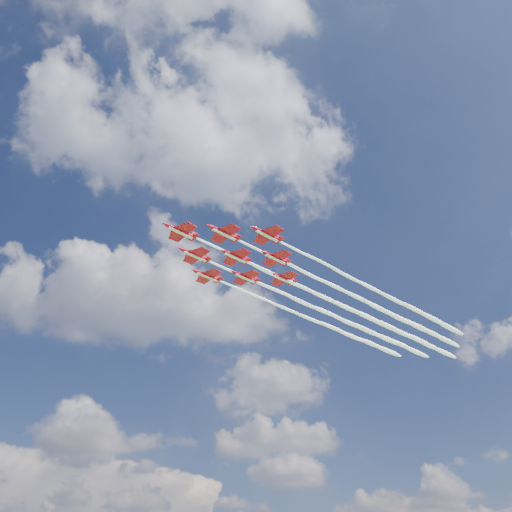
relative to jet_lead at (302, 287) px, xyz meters
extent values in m
cylinder|color=#B40A1E|center=(-38.06, -25.64, 0.00)|extent=(7.43, 5.51, 1.13)
cone|color=#B40A1E|center=(-42.30, -28.51, 0.00)|extent=(2.33, 2.08, 1.13)
cone|color=#B40A1E|center=(-34.06, -22.95, 0.00)|extent=(1.85, 1.71, 1.02)
ellipsoid|color=black|center=(-39.76, -26.79, 0.46)|extent=(2.29, 1.96, 0.73)
cube|color=#B40A1E|center=(-37.63, -25.36, -0.05)|extent=(7.99, 9.65, 0.14)
cube|color=#B40A1E|center=(-34.66, -23.35, 0.00)|extent=(3.25, 3.86, 0.12)
cube|color=#B40A1E|center=(-34.49, -23.24, 0.92)|extent=(1.44, 1.03, 1.84)
cube|color=silver|center=(-38.06, -25.64, -0.51)|extent=(6.89, 5.06, 0.12)
cylinder|color=#B40A1E|center=(-26.37, -26.19, 0.00)|extent=(7.43, 5.51, 1.13)
cone|color=#B40A1E|center=(-30.62, -29.05, 0.00)|extent=(2.33, 2.08, 1.13)
cone|color=#B40A1E|center=(-22.38, -23.50, 0.00)|extent=(1.85, 1.71, 1.02)
ellipsoid|color=black|center=(-28.07, -27.34, 0.46)|extent=(2.29, 1.96, 0.73)
cube|color=#B40A1E|center=(-25.95, -25.91, -0.05)|extent=(7.99, 9.65, 0.14)
cube|color=#B40A1E|center=(-22.97, -23.90, 0.00)|extent=(3.25, 3.86, 0.12)
cube|color=#B40A1E|center=(-22.80, -23.79, 0.92)|extent=(1.44, 1.03, 1.84)
cube|color=silver|center=(-26.37, -26.19, -0.51)|extent=(6.89, 5.06, 0.12)
cylinder|color=#B40A1E|center=(-34.18, -14.61, 0.00)|extent=(7.43, 5.51, 1.13)
cone|color=#B40A1E|center=(-38.43, -17.47, 0.00)|extent=(2.33, 2.08, 1.13)
cone|color=#B40A1E|center=(-30.18, -11.92, 0.00)|extent=(1.85, 1.71, 1.02)
ellipsoid|color=black|center=(-35.88, -15.75, 0.46)|extent=(2.29, 1.96, 0.73)
cube|color=#B40A1E|center=(-33.75, -14.32, -0.05)|extent=(7.99, 9.65, 0.14)
cube|color=#B40A1E|center=(-30.78, -12.32, 0.00)|extent=(3.25, 3.86, 0.12)
cube|color=#B40A1E|center=(-30.61, -12.20, 0.92)|extent=(1.44, 1.03, 1.84)
cube|color=silver|center=(-34.18, -14.61, -0.51)|extent=(6.89, 5.06, 0.12)
cylinder|color=#B40A1E|center=(-14.69, -26.74, 0.00)|extent=(7.43, 5.51, 1.13)
cone|color=#B40A1E|center=(-18.94, -29.60, 0.00)|extent=(2.33, 2.08, 1.13)
cone|color=#B40A1E|center=(-10.69, -24.05, 0.00)|extent=(1.85, 1.71, 1.02)
ellipsoid|color=black|center=(-16.39, -27.89, 0.46)|extent=(2.29, 1.96, 0.73)
cube|color=#B40A1E|center=(-14.26, -26.45, -0.05)|extent=(7.99, 9.65, 0.14)
cube|color=#B40A1E|center=(-11.29, -24.45, 0.00)|extent=(3.25, 3.86, 0.12)
cube|color=#B40A1E|center=(-11.12, -24.34, 0.92)|extent=(1.44, 1.03, 1.84)
cube|color=silver|center=(-14.69, -26.74, -0.51)|extent=(6.89, 5.06, 0.12)
cylinder|color=#B40A1E|center=(-22.49, -15.16, 0.00)|extent=(7.43, 5.51, 1.13)
cone|color=#B40A1E|center=(-26.74, -18.02, 0.00)|extent=(2.33, 2.08, 1.13)
cone|color=#B40A1E|center=(-18.50, -12.47, 0.00)|extent=(1.85, 1.71, 1.02)
ellipsoid|color=black|center=(-24.19, -16.30, 0.46)|extent=(2.29, 1.96, 0.73)
cube|color=#B40A1E|center=(-22.07, -14.87, -0.05)|extent=(7.99, 9.65, 0.14)
cube|color=#B40A1E|center=(-19.09, -12.87, 0.00)|extent=(3.25, 3.86, 0.12)
cube|color=#B40A1E|center=(-18.92, -12.75, 0.92)|extent=(1.44, 1.03, 1.84)
cube|color=silver|center=(-22.49, -15.16, -0.51)|extent=(6.89, 5.06, 0.12)
cylinder|color=#B40A1E|center=(-30.30, -3.57, 0.00)|extent=(7.43, 5.51, 1.13)
cone|color=#B40A1E|center=(-34.55, -6.44, 0.00)|extent=(2.33, 2.08, 1.13)
cone|color=#B40A1E|center=(-26.31, -0.88, 0.00)|extent=(1.85, 1.71, 1.02)
ellipsoid|color=black|center=(-32.00, -4.72, 0.46)|extent=(2.29, 1.96, 0.73)
cube|color=#B40A1E|center=(-29.87, -3.29, -0.05)|extent=(7.99, 9.65, 0.14)
cube|color=#B40A1E|center=(-26.90, -1.28, 0.00)|extent=(3.25, 3.86, 0.12)
cube|color=#B40A1E|center=(-26.73, -1.17, 0.92)|extent=(1.44, 1.03, 1.84)
cube|color=silver|center=(-30.30, -3.57, -0.51)|extent=(6.89, 5.06, 0.12)
cylinder|color=#B40A1E|center=(-10.81, -15.71, 0.00)|extent=(7.43, 5.51, 1.13)
cone|color=#B40A1E|center=(-15.06, -18.57, 0.00)|extent=(2.33, 2.08, 1.13)
cone|color=#B40A1E|center=(-6.82, -13.01, 0.00)|extent=(1.85, 1.71, 1.02)
ellipsoid|color=black|center=(-12.51, -16.85, 0.46)|extent=(2.29, 1.96, 0.73)
cube|color=#B40A1E|center=(-10.38, -15.42, -0.05)|extent=(7.99, 9.65, 0.14)
cube|color=#B40A1E|center=(-7.41, -13.41, 0.00)|extent=(3.25, 3.86, 0.12)
cube|color=#B40A1E|center=(-7.24, -13.30, 0.92)|extent=(1.44, 1.03, 1.84)
cube|color=silver|center=(-10.81, -15.71, -0.51)|extent=(6.89, 5.06, 0.12)
cylinder|color=#B40A1E|center=(-18.61, -4.12, 0.00)|extent=(7.43, 5.51, 1.13)
cone|color=#B40A1E|center=(-22.86, -6.98, 0.00)|extent=(2.33, 2.08, 1.13)
cone|color=#B40A1E|center=(-14.62, -1.43, 0.00)|extent=(1.85, 1.71, 1.02)
ellipsoid|color=black|center=(-20.31, -5.27, 0.46)|extent=(2.29, 1.96, 0.73)
cube|color=#B40A1E|center=(-18.19, -3.83, -0.05)|extent=(7.99, 9.65, 0.14)
cube|color=#B40A1E|center=(-15.22, -1.83, 0.00)|extent=(3.25, 3.86, 0.12)
cube|color=#B40A1E|center=(-15.05, -1.72, 0.92)|extent=(1.44, 1.03, 1.84)
cube|color=silver|center=(-18.61, -4.12, -0.51)|extent=(6.89, 5.06, 0.12)
cylinder|color=#B40A1E|center=(-6.93, -4.67, 0.00)|extent=(7.43, 5.51, 1.13)
cone|color=#B40A1E|center=(-11.18, -7.53, 0.00)|extent=(2.33, 2.08, 1.13)
cone|color=#B40A1E|center=(-2.94, -1.98, 0.00)|extent=(1.85, 1.71, 1.02)
ellipsoid|color=black|center=(-8.63, -5.81, 0.46)|extent=(2.29, 1.96, 0.73)
cube|color=#B40A1E|center=(-6.50, -4.38, -0.05)|extent=(7.99, 9.65, 0.14)
cube|color=#B40A1E|center=(-3.53, -2.38, 0.00)|extent=(3.25, 3.86, 0.12)
cube|color=#B40A1E|center=(-3.36, -2.26, 0.92)|extent=(1.44, 1.03, 1.84)
cube|color=silver|center=(-6.93, -4.67, -0.51)|extent=(6.89, 5.06, 0.12)
camera|label=1|loc=(-29.48, -134.88, -80.61)|focal=35.00mm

